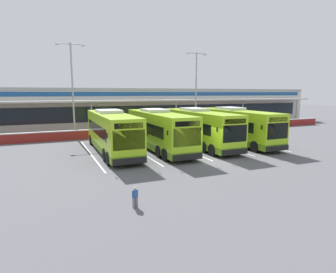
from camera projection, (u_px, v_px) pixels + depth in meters
ground_plane at (209, 160)px, 22.42m from camera, size 200.00×200.00×0.00m
terminal_building at (123, 107)px, 46.28m from camera, size 70.00×13.00×6.00m
red_barrier_wall at (148, 131)px, 35.45m from camera, size 60.00×0.40×1.10m
coach_bus_leftmost at (112, 133)px, 24.99m from camera, size 3.01×12.19×3.78m
coach_bus_left_centre at (158, 131)px, 26.26m from camera, size 3.01×12.19×3.78m
coach_bus_centre at (198, 128)px, 28.04m from camera, size 3.01×12.19×3.78m
coach_bus_right_centre at (235, 126)px, 29.58m from camera, size 3.01×12.19×3.78m
bay_stripe_far_west at (91, 154)px, 24.50m from camera, size 0.14×13.00×0.01m
bay_stripe_west at (137, 150)px, 26.17m from camera, size 0.14×13.00×0.01m
bay_stripe_mid_west at (177, 147)px, 27.85m from camera, size 0.14×13.00×0.01m
bay_stripe_centre at (213, 144)px, 29.52m from camera, size 0.14×13.00×0.01m
bay_stripe_mid_east at (245, 141)px, 31.20m from camera, size 0.14×13.00×0.01m
pedestrian_child at (135, 196)px, 12.97m from camera, size 0.33×0.21×1.00m
lamp_post_west at (72, 84)px, 32.73m from camera, size 3.24×0.28×11.00m
lamp_post_centre at (196, 86)px, 40.24m from camera, size 3.24×0.28×11.00m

